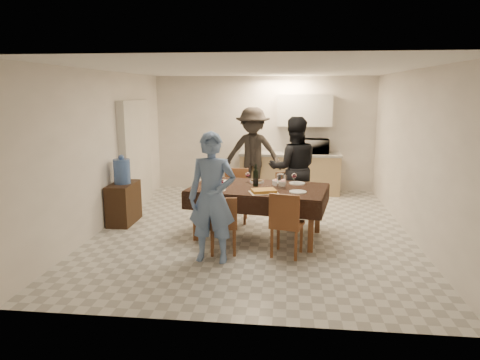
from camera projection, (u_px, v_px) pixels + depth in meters
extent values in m
cube|color=silver|center=(254.00, 229.00, 7.18)|extent=(5.00, 6.00, 0.02)
cube|color=white|center=(255.00, 69.00, 6.65)|extent=(5.00, 6.00, 0.02)
cube|color=beige|center=(264.00, 134.00, 9.83)|extent=(5.00, 0.02, 2.60)
cube|color=beige|center=(230.00, 197.00, 3.99)|extent=(5.00, 0.02, 2.60)
cube|color=beige|center=(106.00, 150.00, 7.18)|extent=(0.02, 6.00, 2.60)
cube|color=beige|center=(414.00, 154.00, 6.65)|extent=(0.02, 6.00, 2.60)
cube|color=silver|center=(136.00, 154.00, 8.39)|extent=(0.15, 1.40, 2.10)
cube|color=#9F805F|center=(289.00, 174.00, 9.63)|extent=(2.20, 0.60, 0.86)
cube|color=#9A9996|center=(290.00, 154.00, 9.54)|extent=(2.24, 0.64, 0.05)
cube|color=silver|center=(305.00, 110.00, 9.45)|extent=(1.20, 0.34, 0.70)
cube|color=black|center=(259.00, 188.00, 6.65)|extent=(2.24, 1.54, 0.04)
cube|color=brown|center=(258.00, 213.00, 6.74)|extent=(0.08, 0.08, 0.76)
cube|color=brown|center=(223.00, 225.00, 6.05)|extent=(0.44, 0.44, 0.05)
cube|color=brown|center=(221.00, 213.00, 5.83)|extent=(0.39, 0.09, 0.41)
cube|color=brown|center=(287.00, 224.00, 5.95)|extent=(0.51, 0.51, 0.05)
cube|color=brown|center=(288.00, 211.00, 5.71)|extent=(0.41, 0.14, 0.45)
cube|color=brown|center=(236.00, 197.00, 7.50)|extent=(0.43, 0.43, 0.05)
cube|color=brown|center=(234.00, 185.00, 7.26)|extent=(0.42, 0.06, 0.45)
cube|color=brown|center=(287.00, 199.00, 7.41)|extent=(0.43, 0.43, 0.05)
cube|color=brown|center=(287.00, 188.00, 7.19)|extent=(0.40, 0.08, 0.43)
cube|color=#322110|center=(124.00, 203.00, 7.44)|extent=(0.38, 0.76, 0.70)
cylinder|color=#4C74C2|center=(122.00, 171.00, 7.33)|extent=(0.28, 0.28, 0.42)
cylinder|color=white|center=(281.00, 181.00, 6.54)|extent=(0.14, 0.14, 0.22)
cube|color=#B78035|center=(264.00, 191.00, 6.26)|extent=(0.48, 0.41, 0.05)
cylinder|color=silver|center=(278.00, 183.00, 6.79)|extent=(0.19, 0.19, 0.07)
cylinder|color=silver|center=(257.00, 182.00, 6.92)|extent=(0.20, 0.20, 0.04)
cylinder|color=silver|center=(217.00, 190.00, 6.42)|extent=(0.25, 0.25, 0.01)
cylinder|color=silver|center=(298.00, 192.00, 6.29)|extent=(0.25, 0.25, 0.01)
cylinder|color=silver|center=(223.00, 182.00, 7.00)|extent=(0.24, 0.24, 0.01)
cylinder|color=silver|center=(297.00, 183.00, 6.88)|extent=(0.26, 0.26, 0.02)
imported|color=silver|center=(316.00, 146.00, 9.44)|extent=(0.57, 0.39, 0.32)
imported|color=#6382B8|center=(212.00, 198.00, 5.67)|extent=(0.66, 0.45, 1.76)
imported|color=black|center=(293.00, 169.00, 7.59)|extent=(0.97, 0.80, 1.83)
imported|color=black|center=(253.00, 153.00, 9.17)|extent=(1.25, 0.72, 1.93)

